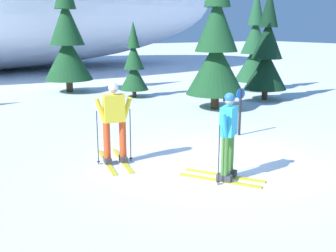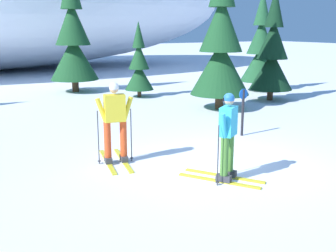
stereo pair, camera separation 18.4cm
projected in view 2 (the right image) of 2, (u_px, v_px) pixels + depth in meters
ground_plane at (226, 164)px, 8.88m from camera, size 120.00×120.00×0.00m
skier_yellow_jacket at (115, 121)px, 8.75m from camera, size 0.83×1.78×1.76m
skier_cyan_jacket at (227, 136)px, 7.76m from camera, size 1.23×1.61×1.70m
pine_tree_center_left at (73, 40)px, 18.30m from camera, size 2.15×2.15×5.57m
pine_tree_center at (139, 66)px, 17.12m from camera, size 1.21×1.21×3.12m
pine_tree_center_right at (221, 45)px, 14.33m from camera, size 2.09×2.09×5.42m
pine_tree_right at (272, 54)px, 16.29m from camera, size 1.69×1.69×4.38m
pine_tree_far_right at (261, 50)px, 18.63m from camera, size 1.74×1.74×4.51m
trail_marker_post at (243, 109)px, 11.06m from camera, size 0.28×0.07×1.28m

